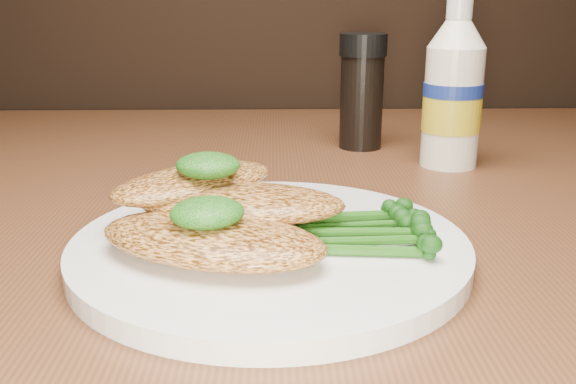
{
  "coord_description": "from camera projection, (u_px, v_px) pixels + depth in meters",
  "views": [
    {
      "loc": [
        -0.1,
        0.48,
        0.92
      ],
      "look_at": [
        -0.09,
        0.9,
        0.79
      ],
      "focal_mm": 39.58,
      "sensor_mm": 36.0,
      "label": 1
    }
  ],
  "objects": [
    {
      "name": "plate",
      "position": [
        270.0,
        248.0,
        0.43
      ],
      "size": [
        0.27,
        0.27,
        0.01
      ],
      "primitive_type": "cylinder",
      "color": "white",
      "rests_on": "dining_table"
    },
    {
      "name": "chicken_front",
      "position": [
        212.0,
        239.0,
        0.39
      ],
      "size": [
        0.17,
        0.13,
        0.02
      ],
      "primitive_type": "ellipsoid",
      "rotation": [
        0.0,
        0.0,
        -0.37
      ],
      "color": "#D18842",
      "rests_on": "plate"
    },
    {
      "name": "chicken_mid",
      "position": [
        241.0,
        203.0,
        0.44
      ],
      "size": [
        0.15,
        0.09,
        0.02
      ],
      "primitive_type": "ellipsoid",
      "rotation": [
        0.0,
        0.0,
        -0.13
      ],
      "color": "#D18842",
      "rests_on": "plate"
    },
    {
      "name": "chicken_back",
      "position": [
        194.0,
        182.0,
        0.46
      ],
      "size": [
        0.14,
        0.13,
        0.02
      ],
      "primitive_type": "ellipsoid",
      "rotation": [
        0.0,
        0.0,
        0.7
      ],
      "color": "#D18842",
      "rests_on": "plate"
    },
    {
      "name": "pesto_front",
      "position": [
        207.0,
        213.0,
        0.39
      ],
      "size": [
        0.06,
        0.06,
        0.02
      ],
      "primitive_type": "ellipsoid",
      "rotation": [
        0.0,
        0.0,
        0.33
      ],
      "color": "#073208",
      "rests_on": "chicken_front"
    },
    {
      "name": "pesto_back",
      "position": [
        208.0,
        165.0,
        0.45
      ],
      "size": [
        0.06,
        0.05,
        0.02
      ],
      "primitive_type": "ellipsoid",
      "rotation": [
        0.0,
        0.0,
        -0.29
      ],
      "color": "#073208",
      "rests_on": "chicken_back"
    },
    {
      "name": "broccolini_bundle",
      "position": [
        344.0,
        224.0,
        0.43
      ],
      "size": [
        0.16,
        0.14,
        0.02
      ],
      "primitive_type": null,
      "rotation": [
        0.0,
        0.0,
        -0.29
      ],
      "color": "#205713",
      "rests_on": "plate"
    },
    {
      "name": "mayo_bottle",
      "position": [
        454.0,
        84.0,
        0.64
      ],
      "size": [
        0.07,
        0.07,
        0.17
      ],
      "primitive_type": null,
      "rotation": [
        0.0,
        0.0,
        -0.24
      ],
      "color": "white",
      "rests_on": "dining_table"
    },
    {
      "name": "pepper_grinder",
      "position": [
        362.0,
        92.0,
        0.72
      ],
      "size": [
        0.06,
        0.06,
        0.13
      ],
      "primitive_type": null,
      "rotation": [
        0.0,
        0.0,
        -0.25
      ],
      "color": "black",
      "rests_on": "dining_table"
    }
  ]
}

